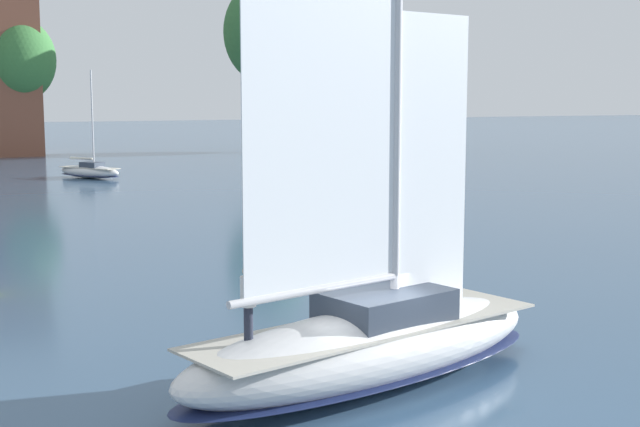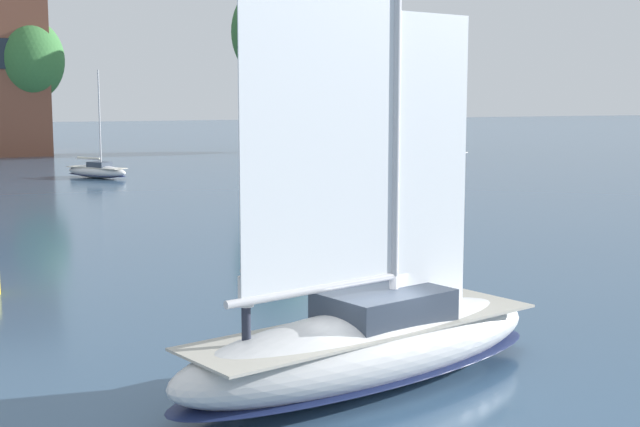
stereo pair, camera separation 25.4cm
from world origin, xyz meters
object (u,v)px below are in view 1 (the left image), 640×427
object	(u,v)px
sailboat_moored_mid_channel	(441,157)
sailboat_moored_near_marina	(90,171)
tree_shore_left	(22,60)
tree_shore_center	(359,61)
tree_shore_right	(265,33)
sailboat_main	(369,337)

from	to	relation	value
sailboat_moored_mid_channel	sailboat_moored_near_marina	bearing A→B (deg)	-178.59
tree_shore_left	tree_shore_center	xyz separation A→B (m)	(37.72, -4.43, 0.20)
tree_shore_right	sailboat_moored_near_marina	world-z (taller)	tree_shore_right
tree_shore_center	sailboat_moored_near_marina	bearing A→B (deg)	-145.17
tree_shore_center	sailboat_moored_mid_channel	distance (m)	25.49
tree_shore_center	sailboat_main	bearing A→B (deg)	-114.49
tree_shore_left	sailboat_moored_mid_channel	bearing A→B (deg)	-38.12
tree_shore_right	sailboat_main	distance (m)	83.25
sailboat_main	tree_shore_right	bearing A→B (deg)	72.95
sailboat_main	sailboat_moored_near_marina	size ratio (longest dim) A/B	1.70
tree_shore_left	sailboat_moored_near_marina	xyz separation A→B (m)	(2.86, -28.69, -9.69)
tree_shore_left	sailboat_main	distance (m)	83.81
tree_shore_center	tree_shore_right	bearing A→B (deg)	-179.30
sailboat_moored_near_marina	tree_shore_center	bearing A→B (deg)	34.83
tree_shore_center	sailboat_moored_near_marina	xyz separation A→B (m)	(-34.86, -24.26, -9.89)
tree_shore_left	sailboat_moored_mid_channel	distance (m)	46.17
tree_shore_right	sailboat_moored_mid_channel	xyz separation A→B (m)	(9.58, -23.31, -12.80)
tree_shore_center	sailboat_main	world-z (taller)	tree_shore_center
tree_shore_left	sailboat_moored_mid_channel	size ratio (longest dim) A/B	1.38
sailboat_main	sailboat_moored_mid_channel	bearing A→B (deg)	58.67
sailboat_main	sailboat_moored_near_marina	bearing A→B (deg)	88.89
tree_shore_right	sailboat_moored_near_marina	bearing A→B (deg)	-133.75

